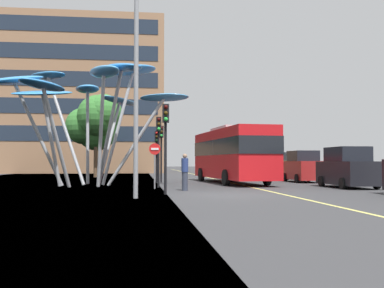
{
  "coord_description": "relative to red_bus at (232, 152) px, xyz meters",
  "views": [
    {
      "loc": [
        -3.75,
        -19.38,
        1.41
      ],
      "look_at": [
        -0.52,
        8.42,
        2.5
      ],
      "focal_mm": 43.03,
      "sensor_mm": 36.0,
      "label": 1
    }
  ],
  "objects": [
    {
      "name": "ground",
      "position": [
        -3.07,
        -10.71,
        -2.08
      ],
      "size": [
        120.0,
        240.0,
        0.1
      ],
      "color": "#38383A"
    },
    {
      "name": "red_bus",
      "position": [
        0.0,
        0.0,
        0.0
      ],
      "size": [
        3.64,
        11.4,
        3.73
      ],
      "color": "red",
      "rests_on": "ground"
    },
    {
      "name": "leaf_sculpture",
      "position": [
        -9.27,
        -2.16,
        3.78
      ],
      "size": [
        12.11,
        10.11,
        7.93
      ],
      "color": "#9EA0A5",
      "rests_on": "ground"
    },
    {
      "name": "traffic_light_kerb_near",
      "position": [
        -5.01,
        -10.28,
        0.78
      ],
      "size": [
        0.28,
        0.42,
        3.91
      ],
      "color": "black",
      "rests_on": "ground"
    },
    {
      "name": "traffic_light_kerb_far",
      "position": [
        -5.08,
        -4.86,
        0.76
      ],
      "size": [
        0.28,
        0.42,
        3.87
      ],
      "color": "black",
      "rests_on": "ground"
    },
    {
      "name": "traffic_light_island_mid",
      "position": [
        -4.64,
        1.13,
        0.75
      ],
      "size": [
        0.28,
        0.42,
        3.85
      ],
      "color": "black",
      "rests_on": "ground"
    },
    {
      "name": "traffic_light_opposite",
      "position": [
        -4.94,
        1.69,
        0.53
      ],
      "size": [
        0.28,
        0.42,
        3.54
      ],
      "color": "black",
      "rests_on": "ground"
    },
    {
      "name": "car_parked_mid",
      "position": [
        5.18,
        -6.11,
        -1.0
      ],
      "size": [
        2.05,
        4.47,
        2.22
      ],
      "color": "black",
      "rests_on": "ground"
    },
    {
      "name": "car_parked_far",
      "position": [
        5.24,
        0.92,
        -1.01
      ],
      "size": [
        1.95,
        4.11,
        2.18
      ],
      "color": "maroon",
      "rests_on": "ground"
    },
    {
      "name": "car_side_street",
      "position": [
        4.89,
        7.14,
        -1.0
      ],
      "size": [
        1.99,
        4.47,
        2.19
      ],
      "color": "gold",
      "rests_on": "ground"
    },
    {
      "name": "street_lamp",
      "position": [
        -5.98,
        -12.17,
        3.23
      ],
      "size": [
        1.49,
        0.44,
        8.41
      ],
      "color": "gray",
      "rests_on": "ground"
    },
    {
      "name": "tree_pavement_near",
      "position": [
        -10.11,
        12.85,
        3.07
      ],
      "size": [
        5.28,
        5.35,
        7.55
      ],
      "color": "brown",
      "rests_on": "ground"
    },
    {
      "name": "pedestrian",
      "position": [
        -3.91,
        -7.65,
        -1.12
      ],
      "size": [
        0.34,
        0.34,
        1.81
      ],
      "color": "#2D3342",
      "rests_on": "ground"
    },
    {
      "name": "no_entry_sign",
      "position": [
        -5.33,
        -5.93,
        -0.44
      ],
      "size": [
        0.6,
        0.12,
        2.39
      ],
      "color": "gray",
      "rests_on": "ground"
    },
    {
      "name": "backdrop_building",
      "position": [
        -15.66,
        34.66,
        7.98
      ],
      "size": [
        25.19,
        15.99,
        20.03
      ],
      "color": "#936B4C",
      "rests_on": "ground"
    }
  ]
}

